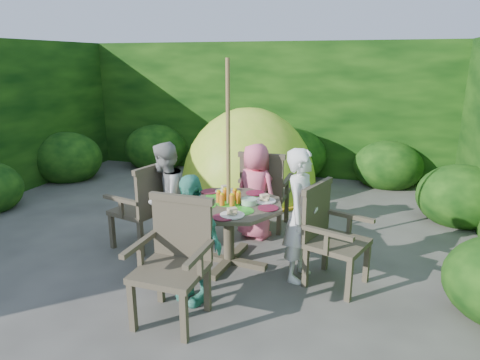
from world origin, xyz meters
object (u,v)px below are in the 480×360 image
(garden_chair_right, at_px, (330,234))
(parasol_pole, at_px, (228,167))
(child_left, at_px, (165,198))
(dome_tent, at_px, (248,190))
(child_front, at_px, (192,239))
(patio_table, at_px, (229,213))
(garden_chair_back, at_px, (264,190))
(garden_chair_left, at_px, (144,205))
(child_right, at_px, (301,215))
(child_back, at_px, (256,191))
(garden_chair_front, at_px, (175,258))

(garden_chair_right, bearing_deg, parasol_pole, 103.87)
(garden_chair_right, bearing_deg, child_left, 103.44)
(parasol_pole, xyz_separation_m, dome_tent, (-0.58, 2.69, -1.10))
(child_front, bearing_deg, patio_table, 108.46)
(garden_chair_back, relative_size, child_left, 0.79)
(garden_chair_left, height_order, garden_chair_back, garden_chair_back)
(garden_chair_back, xyz_separation_m, child_right, (0.68, -1.16, 0.14))
(parasol_pole, distance_m, child_left, 0.92)
(parasol_pole, height_order, child_back, parasol_pole)
(garden_chair_back, bearing_deg, child_left, 47.63)
(garden_chair_front, relative_size, dome_tent, 0.36)
(garden_chair_left, bearing_deg, parasol_pole, 98.55)
(garden_chair_left, relative_size, child_right, 0.73)
(child_left, bearing_deg, child_back, 128.77)
(garden_chair_left, relative_size, garden_chair_back, 0.97)
(patio_table, bearing_deg, child_right, -5.75)
(garden_chair_back, bearing_deg, parasol_pole, 83.75)
(garden_chair_front, height_order, dome_tent, dome_tent)
(parasol_pole, relative_size, child_left, 1.70)
(child_left, relative_size, dome_tent, 0.46)
(dome_tent, bearing_deg, child_back, -56.96)
(child_right, height_order, child_back, child_right)
(garden_chair_right, relative_size, dome_tent, 0.34)
(garden_chair_right, xyz_separation_m, dome_tent, (-1.68, 2.78, -0.52))
(garden_chair_front, distance_m, child_back, 1.89)
(child_left, xyz_separation_m, child_back, (0.88, 0.72, -0.05))
(patio_table, relative_size, child_back, 1.10)
(patio_table, distance_m, child_left, 0.81)
(garden_chair_back, height_order, child_right, child_right)
(child_right, distance_m, dome_tent, 3.17)
(child_back, bearing_deg, dome_tent, -48.79)
(parasol_pole, height_order, garden_chair_front, parasol_pole)
(garden_chair_right, bearing_deg, garden_chair_back, 58.28)
(garden_chair_front, relative_size, child_left, 0.79)
(garden_chair_front, relative_size, child_right, 0.75)
(child_front, bearing_deg, child_right, 63.75)
(garden_chair_front, distance_m, dome_tent, 3.84)
(garden_chair_left, bearing_deg, child_back, 134.54)
(garden_chair_right, distance_m, child_left, 1.90)
(patio_table, xyz_separation_m, garden_chair_left, (-1.09, 0.10, -0.06))
(garden_chair_back, relative_size, dome_tent, 0.36)
(patio_table, distance_m, garden_chair_front, 1.09)
(garden_chair_right, height_order, child_back, child_back)
(child_back, height_order, dome_tent, dome_tent)
(garden_chair_left, xyz_separation_m, child_front, (1.01, -0.89, 0.08))
(parasol_pole, height_order, garden_chair_back, parasol_pole)
(dome_tent, bearing_deg, child_left, -80.92)
(garden_chair_back, xyz_separation_m, child_left, (-0.91, -1.00, 0.10))
(child_left, bearing_deg, garden_chair_right, 84.36)
(garden_chair_right, relative_size, child_right, 0.72)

